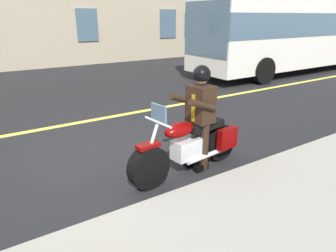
{
  "coord_description": "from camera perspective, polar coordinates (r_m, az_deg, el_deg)",
  "views": [
    {
      "loc": [
        1.91,
        5.11,
        2.45
      ],
      "look_at": [
        -0.68,
        1.13,
        0.75
      ],
      "focal_mm": 32.98,
      "sensor_mm": 36.0,
      "label": 1
    }
  ],
  "objects": [
    {
      "name": "motorcycle_main",
      "position": [
        5.06,
        4.18,
        -3.62
      ],
      "size": [
        2.22,
        0.74,
        1.26
      ],
      "color": "black",
      "rests_on": "ground_plane"
    },
    {
      "name": "bus_far",
      "position": [
        15.74,
        23.14,
        16.13
      ],
      "size": [
        11.05,
        2.7,
        3.3
      ],
      "color": "white",
      "rests_on": "ground_plane"
    },
    {
      "name": "ground_plane",
      "position": [
        5.98,
        -11.5,
        -4.92
      ],
      "size": [
        80.0,
        80.0,
        0.0
      ],
      "primitive_type": "plane",
      "color": "black"
    },
    {
      "name": "rider_main",
      "position": [
        4.99,
        5.91,
        3.12
      ],
      "size": [
        0.66,
        0.6,
        1.74
      ],
      "color": "black",
      "rests_on": "ground_plane"
    },
    {
      "name": "lane_center_stripe",
      "position": [
        7.76,
        -17.09,
        0.42
      ],
      "size": [
        60.0,
        0.16,
        0.01
      ],
      "primitive_type": "cube",
      "color": "#E5DB4C",
      "rests_on": "ground_plane"
    }
  ]
}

